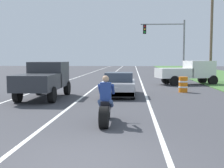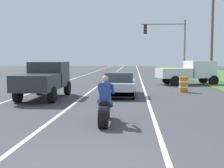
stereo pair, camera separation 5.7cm
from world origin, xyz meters
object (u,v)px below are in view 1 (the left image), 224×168
object	(u,v)px
pickup_truck_right_shoulder_white	(189,71)
traffic_light_mast_near	(170,40)
motorcycle_with_rider	(106,107)
construction_barrel_nearest	(183,84)
pickup_truck_left_lane_dark_grey	(44,78)
sports_car_silver	(119,85)

from	to	relation	value
pickup_truck_right_shoulder_white	traffic_light_mast_near	size ratio (longest dim) A/B	0.86
motorcycle_with_rider	construction_barrel_nearest	bearing A→B (deg)	66.82
traffic_light_mast_near	construction_barrel_nearest	size ratio (longest dim) A/B	6.00
motorcycle_with_rider	construction_barrel_nearest	world-z (taller)	motorcycle_with_rider
construction_barrel_nearest	pickup_truck_left_lane_dark_grey	bearing A→B (deg)	-156.67
traffic_light_mast_near	construction_barrel_nearest	xyz separation A→B (m)	(-0.51, -11.05, -3.48)
traffic_light_mast_near	construction_barrel_nearest	bearing A→B (deg)	-92.63
sports_car_silver	pickup_truck_right_shoulder_white	distance (m)	9.52
pickup_truck_left_lane_dark_grey	construction_barrel_nearest	world-z (taller)	pickup_truck_left_lane_dark_grey
sports_car_silver	construction_barrel_nearest	distance (m)	4.50
sports_car_silver	pickup_truck_right_shoulder_white	xyz separation A→B (m)	(5.43, 7.80, 0.48)
motorcycle_with_rider	traffic_light_mast_near	distance (m)	21.48
construction_barrel_nearest	pickup_truck_right_shoulder_white	bearing A→B (deg)	76.43
pickup_truck_left_lane_dark_grey	pickup_truck_right_shoulder_white	world-z (taller)	same
motorcycle_with_rider	traffic_light_mast_near	bearing A→B (deg)	77.36
pickup_truck_right_shoulder_white	sports_car_silver	bearing A→B (deg)	-124.86
pickup_truck_left_lane_dark_grey	sports_car_silver	bearing A→B (deg)	20.15
sports_car_silver	pickup_truck_left_lane_dark_grey	xyz separation A→B (m)	(-4.03, -1.48, 0.48)
sports_car_silver	pickup_truck_left_lane_dark_grey	size ratio (longest dim) A/B	0.90
pickup_truck_right_shoulder_white	construction_barrel_nearest	size ratio (longest dim) A/B	5.14
motorcycle_with_rider	pickup_truck_right_shoulder_white	bearing A→B (deg)	70.30
traffic_light_mast_near	motorcycle_with_rider	bearing A→B (deg)	-102.64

